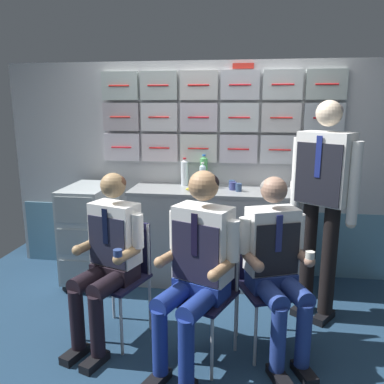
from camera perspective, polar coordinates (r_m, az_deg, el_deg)
ground at (r=3.11m, az=-0.36°, el=-21.59°), size 4.80×4.80×0.04m
galley_bulkhead at (r=3.97m, az=2.80°, el=3.89°), size 4.20×0.14×2.15m
galley_counter at (r=3.85m, az=3.80°, el=-6.47°), size 1.69×0.53×0.94m
service_trolley at (r=3.96m, az=-14.72°, el=-5.62°), size 0.40×0.65×0.97m
folding_chair_left at (r=3.06m, az=-10.08°, el=-10.45°), size 0.51×0.51×0.87m
crew_member_left at (r=2.88m, az=-12.18°, el=-8.64°), size 0.52×0.66×1.26m
folding_chair_right at (r=2.78m, az=2.38°, el=-12.73°), size 0.52×0.52×0.87m
crew_member_right at (r=2.57m, az=0.71°, el=-10.03°), size 0.57×0.71×1.32m
folding_chair_by_counter at (r=2.94m, az=10.72°, el=-11.49°), size 0.52×0.52×0.87m
crew_member_by_counter at (r=2.74m, az=12.27°, el=-9.80°), size 0.54×0.66×1.26m
crew_member_standing at (r=3.22m, az=18.66°, el=0.17°), size 0.47×0.41×1.77m
sparkling_bottle_green at (r=3.79m, az=1.56°, el=2.40°), size 0.06×0.06×0.25m
water_bottle_tall at (r=3.87m, az=1.75°, el=3.11°), size 0.07×0.07×0.32m
water_bottle_clear at (r=3.90m, az=-1.08°, el=2.91°), size 0.07×0.07×0.28m
paper_cup_tan at (r=3.81m, az=5.88°, el=1.19°), size 0.06×0.06×0.07m
espresso_cup_small at (r=3.89m, az=14.64°, el=1.06°), size 0.06×0.06×0.07m
paper_cup_blue at (r=3.66m, az=6.85°, el=0.71°), size 0.06×0.06×0.08m
coffee_cup_spare at (r=3.72m, az=6.05°, el=0.92°), size 0.07×0.07×0.07m
snack_banana at (r=3.66m, az=0.34°, el=0.48°), size 0.17×0.10×0.04m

